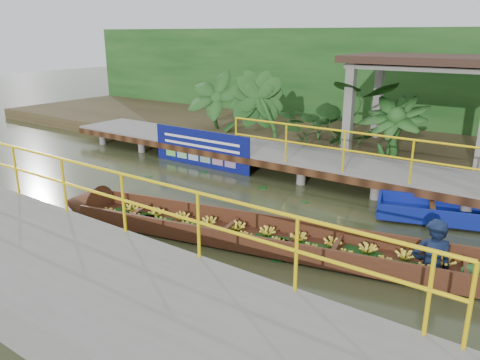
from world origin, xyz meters
The scene contains 9 objects.
ground centered at (0.00, 0.00, 0.00)m, with size 80.00×80.00×0.00m, color #2E351A.
land_strip centered at (0.00, 7.50, 0.23)m, with size 30.00×8.00×0.45m, color #332A19.
far_dock centered at (0.02, 3.43, 0.48)m, with size 16.00×2.06×1.66m.
near_dock centered at (1.00, -4.20, 0.30)m, with size 18.00×2.40×1.73m.
pavilion centered at (3.00, 6.30, 2.82)m, with size 4.40×3.00×3.00m.
foliage_backdrop centered at (0.00, 10.00, 2.00)m, with size 30.00×0.80×4.00m, color #143C13.
vendor_boat centered at (2.84, -0.84, 0.25)m, with size 10.31×3.13×2.25m.
blue_banner centered at (-2.24, 2.48, 0.56)m, with size 3.51×0.04×1.10m.
tropical_plants centered at (2.24, 5.30, 1.31)m, with size 14.38×1.38×1.72m.
Camera 1 is at (6.50, -7.76, 3.79)m, focal length 35.00 mm.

